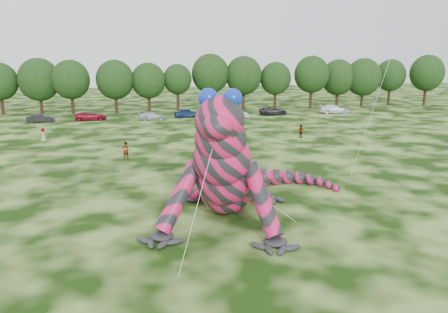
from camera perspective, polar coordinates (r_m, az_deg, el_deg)
ground at (r=26.92m, az=3.56°, el=-9.68°), size 240.00×240.00×0.00m
inflatable_gecko at (r=29.22m, az=0.55°, el=1.11°), size 19.23×20.99×8.66m
tree_4 at (r=86.04m, az=-27.18°, el=7.88°), size 6.22×5.60×9.06m
tree_5 at (r=84.22m, az=-22.95°, el=8.46°), size 7.16×6.44×9.80m
tree_6 at (r=81.58m, az=-19.31°, el=8.53°), size 6.52×5.86×9.49m
tree_7 at (r=81.02m, az=-14.01°, el=8.84°), size 6.68×6.01×9.48m
tree_8 at (r=81.17m, az=-9.81°, el=8.86°), size 6.14×5.53×8.94m
tree_9 at (r=81.85m, az=-6.07°, el=8.92°), size 5.27×4.74×8.68m
tree_10 at (r=83.83m, az=-1.79°, el=9.71°), size 7.09×6.38×10.50m
tree_11 at (r=84.76m, az=2.57°, el=9.60°), size 7.01×6.31×10.07m
tree_12 at (r=86.06m, az=6.73°, el=9.21°), size 5.99×5.39×8.97m
tree_13 at (r=87.91m, az=11.34°, el=9.51°), size 6.83×6.15×10.13m
tree_14 at (r=91.97m, az=14.64°, el=9.27°), size 6.82×6.14×9.40m
tree_15 at (r=93.42m, az=17.71°, el=9.20°), size 7.17×6.45×9.63m
tree_16 at (r=98.33m, az=20.86°, el=9.06°), size 6.26×5.63×9.37m
tree_17 at (r=99.68m, az=24.92°, el=9.02°), size 6.98×6.28×10.30m
car_1 at (r=73.88m, az=-22.84°, el=4.64°), size 4.35×2.05×1.38m
car_2 at (r=73.73m, az=-17.00°, el=5.09°), size 5.22×2.78×1.40m
car_3 at (r=71.85m, az=-9.39°, el=5.25°), size 4.54×2.04×1.29m
car_4 at (r=74.05m, az=-4.83°, el=5.69°), size 4.52×2.21×1.48m
car_5 at (r=72.83m, az=1.43°, el=5.61°), size 4.77×2.37×1.50m
car_6 at (r=77.46m, az=6.41°, el=5.95°), size 5.16×2.86×1.37m
car_7 at (r=81.32m, az=14.20°, el=6.02°), size 5.52×3.12×1.51m
spectator_4 at (r=57.27m, az=-22.53°, el=2.61°), size 0.95×0.71×1.74m
spectator_3 at (r=56.64m, az=10.00°, el=3.28°), size 1.06×0.72×1.67m
spectator_5 at (r=44.38m, az=1.41°, el=0.76°), size 1.67×0.97×1.72m
spectator_0 at (r=45.16m, az=-12.73°, el=0.77°), size 0.82×0.71×1.90m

